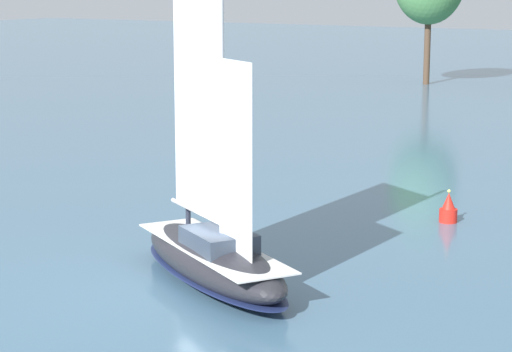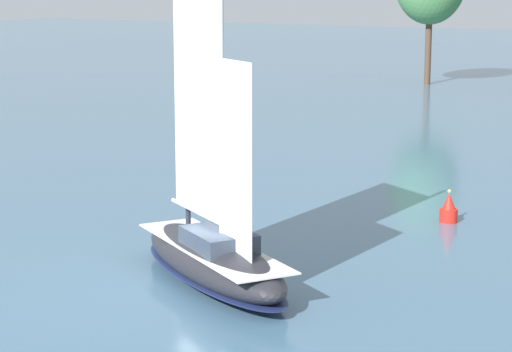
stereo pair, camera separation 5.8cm
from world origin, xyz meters
The scene contains 3 objects.
ground_plane centered at (0.00, 0.00, 0.00)m, with size 400.00×400.00×0.00m, color #42667F.
sailboat_main centered at (0.01, -0.01, 1.12)m, with size 10.48×7.74×14.32m.
channel_buoy centered at (3.84, 13.86, 0.61)m, with size 0.85×0.85×1.58m.
Camera 2 is at (20.82, -29.59, 11.18)m, focal length 70.00 mm.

